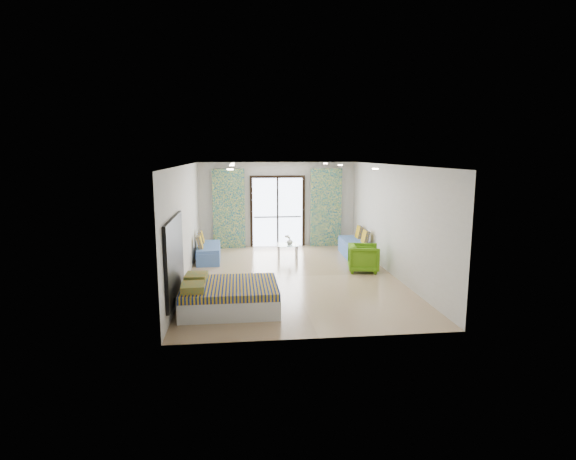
{
  "coord_description": "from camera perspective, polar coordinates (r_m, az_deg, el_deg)",
  "views": [
    {
      "loc": [
        -1.27,
        -10.54,
        2.96
      ],
      "look_at": [
        -0.08,
        0.02,
        1.15
      ],
      "focal_mm": 28.0,
      "sensor_mm": 36.0,
      "label": 1
    }
  ],
  "objects": [
    {
      "name": "headboard",
      "position": [
        8.63,
        -14.21,
        -3.41
      ],
      "size": [
        0.06,
        2.1,
        1.5
      ],
      "primitive_type": "cube",
      "color": "black",
      "rests_on": "floor"
    },
    {
      "name": "curtain_left",
      "position": [
        14.21,
        -7.52,
        2.67
      ],
      "size": [
        1.0,
        0.1,
        2.5
      ],
      "primitive_type": "cube",
      "color": "silver",
      "rests_on": "floor"
    },
    {
      "name": "wall_back",
      "position": [
        14.43,
        -1.35,
        3.26
      ],
      "size": [
        5.0,
        0.01,
        2.7
      ],
      "primitive_type": null,
      "color": "silver",
      "rests_on": "ground"
    },
    {
      "name": "daybed_left",
      "position": [
        12.78,
        -10.08,
        -2.76
      ],
      "size": [
        0.65,
        1.6,
        0.78
      ],
      "rotation": [
        0.0,
        0.0,
        0.02
      ],
      "color": "#496DB0",
      "rests_on": "floor"
    },
    {
      "name": "daybed_right",
      "position": [
        13.31,
        8.45,
        -2.17
      ],
      "size": [
        0.72,
        1.7,
        0.82
      ],
      "rotation": [
        0.0,
        0.0,
        -0.04
      ],
      "color": "#496DB0",
      "rests_on": "floor"
    },
    {
      "name": "curtain_right",
      "position": [
        14.49,
        4.84,
        2.85
      ],
      "size": [
        1.0,
        0.1,
        2.5
      ],
      "primitive_type": "cube",
      "color": "silver",
      "rests_on": "floor"
    },
    {
      "name": "ceiling",
      "position": [
        10.62,
        0.45,
        8.26
      ],
      "size": [
        5.0,
        7.5,
        0.01
      ],
      "primitive_type": null,
      "color": "silver",
      "rests_on": "ground"
    },
    {
      "name": "downlight_e",
      "position": [
        13.54,
        -7.06,
        8.37
      ],
      "size": [
        0.12,
        0.12,
        0.02
      ],
      "primitive_type": "cylinder",
      "color": "#FFE0B2",
      "rests_on": "ceiling"
    },
    {
      "name": "balcony_rail",
      "position": [
        14.46,
        -1.33,
        1.67
      ],
      "size": [
        1.52,
        0.03,
        0.04
      ],
      "primitive_type": "cube",
      "color": "#595451",
      "rests_on": "balcony_door"
    },
    {
      "name": "vase",
      "position": [
        12.88,
        0.22,
        -1.45
      ],
      "size": [
        0.21,
        0.22,
        0.18
      ],
      "primitive_type": "imported",
      "rotation": [
        0.0,
        0.0,
        0.22
      ],
      "color": "white",
      "rests_on": "coffee_table"
    },
    {
      "name": "bed",
      "position": [
        8.76,
        -7.53,
        -8.33
      ],
      "size": [
        1.83,
        1.49,
        0.63
      ],
      "color": "silver",
      "rests_on": "floor"
    },
    {
      "name": "downlight_f",
      "position": [
        13.8,
        4.77,
        8.43
      ],
      "size": [
        0.12,
        0.12,
        0.02
      ],
      "primitive_type": "cylinder",
      "color": "#FFE0B2",
      "rests_on": "ceiling"
    },
    {
      "name": "wall_front",
      "position": [
        7.09,
        4.07,
        -3.47
      ],
      "size": [
        5.0,
        0.01,
        2.7
      ],
      "primitive_type": null,
      "color": "silver",
      "rests_on": "ground"
    },
    {
      "name": "balcony_door",
      "position": [
        14.42,
        -1.34,
        2.88
      ],
      "size": [
        1.76,
        0.08,
        2.28
      ],
      "color": "black",
      "rests_on": "floor"
    },
    {
      "name": "wall_left",
      "position": [
        10.73,
        -12.94,
        0.79
      ],
      "size": [
        0.01,
        7.5,
        2.7
      ],
      "primitive_type": null,
      "color": "silver",
      "rests_on": "ground"
    },
    {
      "name": "armchair",
      "position": [
        11.57,
        9.58,
        -3.36
      ],
      "size": [
        0.82,
        0.86,
        0.76
      ],
      "primitive_type": "imported",
      "rotation": [
        0.0,
        0.0,
        1.38
      ],
      "color": "#528F12",
      "rests_on": "floor"
    },
    {
      "name": "downlight_b",
      "position": [
        8.95,
        11.03,
        7.64
      ],
      "size": [
        0.12,
        0.12,
        0.02
      ],
      "primitive_type": "cylinder",
      "color": "#FFE0B2",
      "rests_on": "ceiling"
    },
    {
      "name": "downlight_c",
      "position": [
        11.54,
        -7.15,
        8.15
      ],
      "size": [
        0.12,
        0.12,
        0.02
      ],
      "primitive_type": "cylinder",
      "color": "#FFE0B2",
      "rests_on": "ceiling"
    },
    {
      "name": "floor",
      "position": [
        11.02,
        0.43,
        -5.92
      ],
      "size": [
        5.0,
        7.5,
        0.01
      ],
      "primitive_type": null,
      "color": "#A28260",
      "rests_on": "ground"
    },
    {
      "name": "switch_plate",
      "position": [
        9.85,
        -13.31,
        -1.78
      ],
      "size": [
        0.02,
        0.1,
        0.1
      ],
      "primitive_type": "cube",
      "color": "silver",
      "rests_on": "wall_left"
    },
    {
      "name": "downlight_a",
      "position": [
        8.54,
        -7.36,
        7.65
      ],
      "size": [
        0.12,
        0.12,
        0.02
      ],
      "primitive_type": "cylinder",
      "color": "#FFE0B2",
      "rests_on": "ceiling"
    },
    {
      "name": "coffee_table",
      "position": [
        12.9,
        -0.05,
        -2.03
      ],
      "size": [
        0.62,
        0.62,
        0.67
      ],
      "rotation": [
        0.0,
        0.0,
        -0.06
      ],
      "color": "silver",
      "rests_on": "floor"
    },
    {
      "name": "downlight_d",
      "position": [
        11.85,
        6.66,
        8.2
      ],
      "size": [
        0.12,
        0.12,
        0.02
      ],
      "primitive_type": "cylinder",
      "color": "#FFE0B2",
      "rests_on": "ceiling"
    },
    {
      "name": "wall_right",
      "position": [
        11.31,
        13.12,
        1.23
      ],
      "size": [
        0.01,
        7.5,
        2.7
      ],
      "primitive_type": null,
      "color": "silver",
      "rests_on": "ground"
    }
  ]
}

